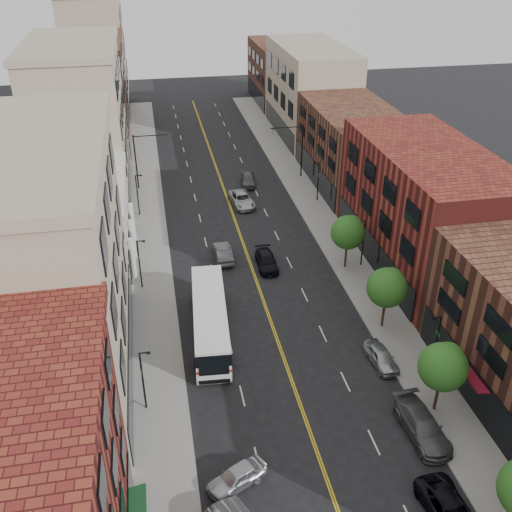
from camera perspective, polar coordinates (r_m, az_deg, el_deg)
ground at (r=38.95m, az=6.97°, el=-21.00°), size 220.00×220.00×0.00m
sidewalk_left at (r=65.26m, az=-10.60°, el=2.21°), size 4.00×110.00×0.15m
sidewalk_right at (r=67.92m, az=6.48°, el=3.73°), size 4.00×110.00×0.15m
bldg_l_tanoffice at (r=42.47m, az=-20.31°, el=-1.83°), size 10.00×22.00×18.00m
bldg_l_white at (r=60.46m, az=-17.46°, el=3.09°), size 10.00×14.00×8.00m
bldg_l_far_a at (r=74.41m, az=-17.06°, el=12.42°), size 10.00×20.00×18.00m
bldg_l_far_b at (r=94.01m, az=-16.05°, el=15.19°), size 10.00×20.00×15.00m
bldg_l_far_c at (r=111.01m, az=-15.72°, el=18.76°), size 10.00×16.00×20.00m
bldg_r_mid at (r=58.76m, az=16.46°, el=4.63°), size 10.00×22.00×12.00m
bldg_r_far_a at (r=76.88m, az=9.63°, el=10.71°), size 10.00×20.00×10.00m
bldg_r_far_b at (r=95.42m, az=5.44°, el=16.08°), size 10.00×22.00×14.00m
bldg_r_far_c at (r=114.59m, az=2.59°, el=17.82°), size 10.00×18.00×11.00m
tree_r_1 at (r=41.73m, az=18.27°, el=-10.33°), size 3.40×3.40×5.59m
tree_r_2 at (r=48.78m, az=13.03°, el=-2.96°), size 3.40×3.40×5.59m
tree_r_3 at (r=56.73m, az=9.24°, el=2.46°), size 3.40×3.40×5.59m
lamp_l_1 at (r=41.24m, az=-11.21°, el=-11.84°), size 0.81×0.55×5.05m
lamp_l_2 at (r=54.26m, az=-11.55°, el=-0.56°), size 0.81×0.55×5.05m
lamp_l_3 at (r=68.55m, az=-11.75°, el=6.20°), size 0.81×0.55×5.05m
lamp_r_1 at (r=45.71m, az=17.57°, el=-8.03°), size 0.81×0.55×5.05m
lamp_r_2 at (r=57.73m, az=10.64°, el=1.54°), size 0.81×0.55×5.05m
lamp_r_3 at (r=71.33m, az=6.20°, el=7.64°), size 0.81×0.55×5.05m
signal_mast_left at (r=75.35m, az=-11.43°, el=9.85°), size 4.49×0.18×7.20m
signal_mast_right at (r=77.73m, az=4.10°, el=11.00°), size 4.49×0.18×7.20m
city_bus at (r=47.89m, az=-4.63°, el=-6.18°), size 3.66×12.57×3.19m
car_angle_a at (r=37.81m, az=-1.95°, el=-21.22°), size 4.26×3.13×1.35m
car_parked_near at (r=37.99m, az=18.88°, el=-23.07°), size 2.68×5.29×1.43m
car_parked_mid at (r=41.87m, az=16.29°, el=-15.98°), size 2.56×5.69×1.62m
car_parked_far at (r=46.73m, az=12.42°, el=-9.82°), size 1.98×4.15×1.37m
car_lane_behind at (r=59.12m, az=-3.30°, el=0.33°), size 1.65×4.62×1.52m
car_lane_a at (r=57.72m, az=1.05°, el=-0.52°), size 2.00×4.72×1.36m
car_lane_b at (r=70.80m, az=-1.44°, el=5.68°), size 3.09×5.67×1.51m
car_lane_c at (r=76.58m, az=-0.79°, el=7.67°), size 2.35×4.74×1.55m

